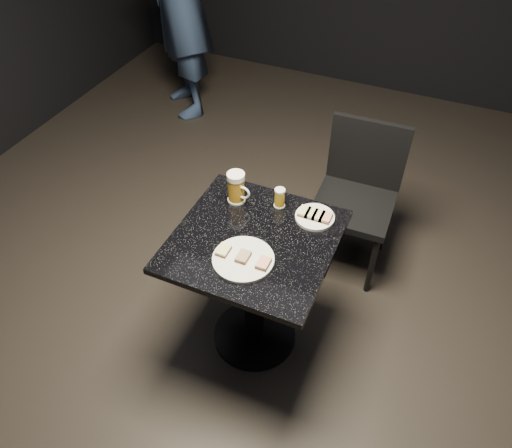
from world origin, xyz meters
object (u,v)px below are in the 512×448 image
object	(u,v)px
table	(254,274)
beer_tumbler	(280,198)
plate_small	(315,217)
chair	(358,191)
beer_mug	(236,187)
plate_large	(243,259)

from	to	relation	value
table	beer_tumbler	size ratio (longest dim) A/B	7.65
plate_small	beer_tumbler	size ratio (longest dim) A/B	1.85
plate_small	beer_tumbler	bearing A→B (deg)	174.88
table	chair	xyz separation A→B (m)	(0.28, 0.81, -0.01)
plate_small	beer_mug	xyz separation A→B (m)	(-0.38, -0.03, 0.07)
table	beer_mug	distance (m)	0.42
plate_large	beer_mug	bearing A→B (deg)	119.21
beer_tumbler	chair	xyz separation A→B (m)	(0.26, 0.56, -0.30)
beer_tumbler	plate_large	bearing A→B (deg)	-91.51
beer_mug	beer_tumbler	distance (m)	0.21
table	plate_large	bearing A→B (deg)	-85.61
beer_mug	beer_tumbler	size ratio (longest dim) A/B	1.61
chair	plate_large	bearing A→B (deg)	-106.08
plate_small	beer_tumbler	world-z (taller)	beer_tumbler
beer_tumbler	table	bearing A→B (deg)	-94.78
plate_large	plate_small	size ratio (longest dim) A/B	1.45
beer_mug	chair	world-z (taller)	beer_mug
table	beer_tumbler	distance (m)	0.38
beer_mug	beer_tumbler	bearing A→B (deg)	13.07
plate_small	table	bearing A→B (deg)	-131.16
plate_large	chair	distance (m)	1.02
table	beer_mug	world-z (taller)	beer_mug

